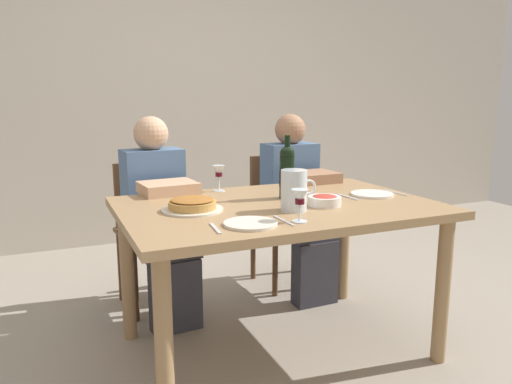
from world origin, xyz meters
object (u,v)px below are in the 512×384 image
Objects in this scene: chair_left at (149,224)px; diner_right at (298,200)px; wine_glass_right_diner at (300,199)px; baked_tart at (192,205)px; dinner_plate_right_setting at (251,224)px; salad_bowl at (325,200)px; dinner_plate_left_setting at (372,194)px; water_pitcher at (294,193)px; diner_left at (160,213)px; wine_bottle at (287,172)px; chair_right at (281,211)px; dining_table at (278,222)px; wine_glass_left_diner at (219,173)px.

diner_right is (0.91, -0.24, 0.12)m from chair_left.
baked_tart is at bearing 133.29° from wine_glass_right_diner.
dinner_plate_right_setting is (-0.21, 0.03, -0.09)m from wine_glass_right_diner.
salad_bowl is 0.71× the size of dinner_plate_left_setting.
water_pitcher reaches higher than baked_tart.
wine_bottle is at bearing 130.13° from diner_left.
chair_left is (-0.18, 1.19, -0.27)m from dinner_plate_right_setting.
chair_left is at bearing -1.44° from chair_right.
dining_table is 1.72× the size of chair_left.
wine_glass_right_diner is (-0.17, -0.45, -0.04)m from wine_bottle.
wine_glass_right_diner is 1.14m from diner_right.
baked_tart is (-0.42, 0.18, -0.05)m from water_pitcher.
dining_table is 10.93× the size of wine_glass_right_diner.
diner_left and diner_right have the same top height.
salad_bowl is 0.18× the size of chair_left.
wine_bottle is 0.54m from baked_tart.
wine_bottle is at bearing 48.03° from dinner_plate_right_setting.
baked_tart is 1.76× the size of salad_bowl.
wine_bottle is 0.37× the size of chair_left.
wine_glass_right_diner reaches higher than dinner_plate_left_setting.
baked_tart reaches higher than dining_table.
diner_right reaches higher than wine_glass_left_diner.
chair_right is at bearing 58.57° from dinner_plate_right_setting.
dining_table is at bearing 52.99° from diner_right.
diner_right is (0.45, 0.64, -0.05)m from dining_table.
wine_glass_left_diner is 0.84m from chair_right.
diner_right is (-0.09, 0.65, -0.15)m from dinner_plate_left_setting.
chair_right reaches higher than dining_table.
water_pitcher is 0.60m from wine_glass_left_diner.
salad_bowl is 0.72× the size of dinner_plate_right_setting.
diner_left reaches higher than water_pitcher.
wine_bottle is at bearing 110.96° from salad_bowl.
water_pitcher reaches higher than chair_left.
chair_left is at bearing 125.81° from wine_bottle.
wine_bottle is 0.37× the size of chair_right.
baked_tart is 0.37m from dinner_plate_right_setting.
wine_glass_right_diner is 0.16× the size of chair_left.
chair_right is (-0.10, 0.88, -0.27)m from dinner_plate_left_setting.
wine_glass_right_diner is 0.23m from dinner_plate_right_setting.
dinner_plate_left_setting is (0.70, -0.43, -0.10)m from wine_glass_left_diner.
wine_glass_left_diner is at bearing 137.27° from diner_left.
wine_glass_left_diner is 0.64× the size of dinner_plate_left_setting.
salad_bowl is at bearing 41.23° from wine_glass_right_diner.
dining_table is at bearing -2.77° from baked_tart.
water_pitcher is at bearing -23.07° from baked_tart.
salad_bowl is at bearing -13.46° from baked_tart.
diner_left is (-0.16, 0.95, -0.15)m from dinner_plate_right_setting.
dining_table is 9.48× the size of salad_bowl.
wine_glass_left_diner is at bearing 118.40° from chair_left.
water_pitcher is at bearing 108.91° from chair_left.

